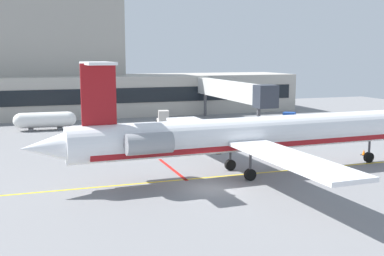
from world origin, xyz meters
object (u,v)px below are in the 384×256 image
pushback_tractor (163,120)px  fuel_tank (45,120)px  baggage_tug (294,121)px  regional_jet (251,134)px

pushback_tractor → fuel_tank: 14.97m
pushback_tractor → baggage_tug: bearing=-22.1°
pushback_tractor → fuel_tank: pushback_tractor is taller
baggage_tug → pushback_tractor: size_ratio=0.90×
pushback_tractor → fuel_tank: size_ratio=0.54×
regional_jet → baggage_tug: size_ratio=9.33×
baggage_tug → regional_jet: bearing=-128.6°
regional_jet → fuel_tank: 32.42m
baggage_tug → pushback_tractor: 16.99m
baggage_tug → pushback_tractor: (-15.74, 6.39, 0.09)m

